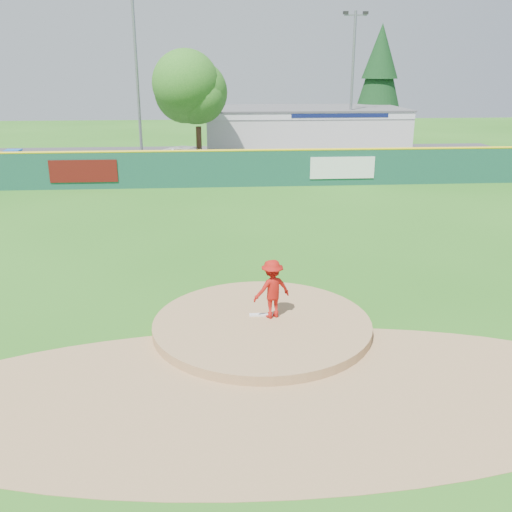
{
  "coord_description": "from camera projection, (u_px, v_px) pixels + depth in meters",
  "views": [
    {
      "loc": [
        -1.16,
        -13.08,
        6.35
      ],
      "look_at": [
        0.0,
        2.0,
        1.3
      ],
      "focal_mm": 40.0,
      "sensor_mm": 36.0,
      "label": 1
    }
  ],
  "objects": [
    {
      "name": "pitcher",
      "position": [
        272.0,
        289.0,
        14.36
      ],
      "size": [
        1.13,
        0.89,
        1.53
      ],
      "primitive_type": "imported",
      "rotation": [
        0.0,
        0.0,
        3.52
      ],
      "color": "#A4130E",
      "rests_on": "pitchers_mound"
    },
    {
      "name": "deciduous_tree",
      "position": [
        198.0,
        95.0,
        36.52
      ],
      "size": [
        5.6,
        5.6,
        7.36
      ],
      "color": "#382314",
      "rests_on": "ground"
    },
    {
      "name": "conifer_tree",
      "position": [
        380.0,
        76.0,
        47.7
      ],
      "size": [
        4.4,
        4.4,
        9.5
      ],
      "color": "#382314",
      "rests_on": "ground"
    },
    {
      "name": "pool_building_grp",
      "position": [
        303.0,
        129.0,
        44.63
      ],
      "size": [
        15.2,
        8.2,
        3.31
      ],
      "color": "silver",
      "rests_on": "ground"
    },
    {
      "name": "fence_banners",
      "position": [
        215.0,
        169.0,
        31.02
      ],
      "size": [
        17.69,
        0.04,
        1.2
      ],
      "color": "#56100C",
      "rests_on": "ground"
    },
    {
      "name": "pitchers_mound",
      "position": [
        262.0,
        329.0,
        14.46
      ],
      "size": [
        5.5,
        5.5,
        0.5
      ],
      "primitive_type": "cylinder",
      "color": "#9E774C",
      "rests_on": "ground"
    },
    {
      "name": "pitching_rubber",
      "position": [
        261.0,
        315.0,
        14.66
      ],
      "size": [
        0.6,
        0.15,
        0.04
      ],
      "primitive_type": "cube",
      "color": "white",
      "rests_on": "pitchers_mound"
    },
    {
      "name": "playground_slide",
      "position": [
        14.0,
        161.0,
        35.43
      ],
      "size": [
        0.92,
        2.59,
        1.43
      ],
      "color": "blue",
      "rests_on": "ground"
    },
    {
      "name": "van",
      "position": [
        189.0,
        158.0,
        36.43
      ],
      "size": [
        5.78,
        4.31,
        1.46
      ],
      "primitive_type": "imported",
      "rotation": [
        0.0,
        0.0,
        1.16
      ],
      "color": "silver",
      "rests_on": "parking_lot"
    },
    {
      "name": "light_pole_left",
      "position": [
        137.0,
        71.0,
        37.64
      ],
      "size": [
        1.75,
        0.25,
        11.0
      ],
      "color": "gray",
      "rests_on": "ground"
    },
    {
      "name": "outfield_fence",
      "position": [
        234.0,
        167.0,
        31.14
      ],
      "size": [
        40.0,
        0.14,
        2.07
      ],
      "color": "#164939",
      "rests_on": "ground"
    },
    {
      "name": "parking_lot",
      "position": [
        229.0,
        161.0,
        39.99
      ],
      "size": [
        44.0,
        16.0,
        0.02
      ],
      "primitive_type": "cube",
      "color": "#38383A",
      "rests_on": "ground"
    },
    {
      "name": "ground",
      "position": [
        262.0,
        329.0,
        14.46
      ],
      "size": [
        120.0,
        120.0,
        0.0
      ],
      "primitive_type": "plane",
      "color": "#286B19",
      "rests_on": "ground"
    },
    {
      "name": "infield_dirt_arc",
      "position": [
        275.0,
        393.0,
        11.63
      ],
      "size": [
        15.4,
        15.4,
        0.01
      ],
      "primitive_type": "cylinder",
      "color": "#9E774C",
      "rests_on": "ground"
    },
    {
      "name": "light_pole_right",
      "position": [
        352.0,
        78.0,
        40.79
      ],
      "size": [
        1.75,
        0.25,
        10.0
      ],
      "color": "gray",
      "rests_on": "ground"
    }
  ]
}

